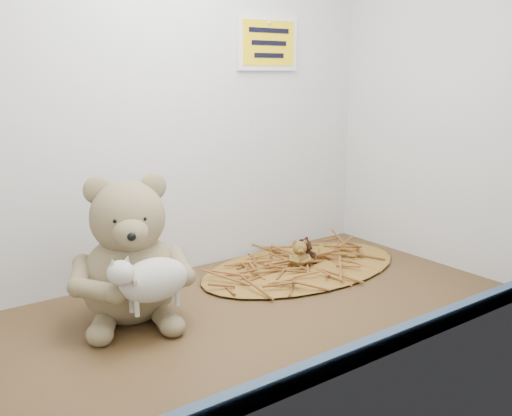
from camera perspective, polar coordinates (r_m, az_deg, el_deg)
alcove_shell at (r=115.48cm, az=-4.72°, el=11.94°), size 120.40×60.20×90.40cm
front_rail at (r=97.20cm, az=7.93°, el=-15.06°), size 119.28×2.20×3.60cm
straw_bed at (r=143.53cm, az=4.57°, el=-5.88°), size 55.72×32.35×1.08cm
main_teddy at (r=113.73cm, az=-12.58°, el=-3.95°), size 30.49×31.28×29.15cm
toy_lamb at (r=105.76cm, az=-10.19°, el=-7.09°), size 17.39×10.61×11.24cm
mini_teddy_tan at (r=140.99cm, az=4.39°, el=-4.50°), size 7.98×8.07×7.00cm
mini_teddy_brown at (r=143.53cm, az=4.81°, el=-4.22°), size 6.87×7.08×6.84cm
wall_sign at (r=149.40cm, az=1.17°, el=16.16°), size 16.00×1.20×11.00cm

